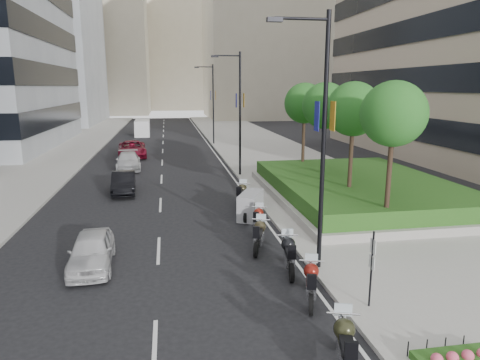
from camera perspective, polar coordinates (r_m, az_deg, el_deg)
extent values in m
plane|color=black|center=(14.50, -4.91, -14.68)|extent=(160.00, 160.00, 0.00)
cube|color=#9E9B93|center=(44.51, 3.37, 3.94)|extent=(10.00, 100.00, 0.15)
cube|color=#9E9B93|center=(44.75, -23.87, 2.95)|extent=(8.00, 100.00, 0.15)
cube|color=silver|center=(43.64, -3.44, 3.68)|extent=(0.12, 100.00, 0.01)
cube|color=silver|center=(43.39, -10.29, 3.45)|extent=(0.12, 100.00, 0.01)
cube|color=gray|center=(86.43, -26.29, 16.74)|extent=(22.00, 26.00, 30.00)
cube|color=#B7AD93|center=(96.36, 4.41, 19.14)|extent=(28.00, 24.00, 36.00)
cube|color=#B7AD93|center=(114.63, -19.06, 16.94)|extent=(26.00, 24.00, 34.00)
cube|color=#B7AD93|center=(133.50, -8.80, 17.57)|extent=(30.00, 24.00, 38.00)
cube|color=#9E9993|center=(26.14, 15.47, -1.89)|extent=(10.00, 14.00, 0.40)
cube|color=#144817|center=(26.00, 15.55, -0.60)|extent=(9.40, 13.40, 0.80)
cylinder|color=#332319|center=(19.78, 19.19, -0.09)|extent=(0.22, 0.22, 4.00)
sphere|color=#1D551A|center=(19.40, 19.80, 8.30)|extent=(2.80, 2.80, 2.80)
cylinder|color=#332319|center=(23.29, 14.50, 2.00)|extent=(0.22, 0.22, 4.00)
sphere|color=#1D551A|center=(22.96, 14.89, 9.13)|extent=(2.80, 2.80, 2.80)
cylinder|color=#332319|center=(26.93, 11.05, 3.53)|extent=(0.22, 0.22, 4.00)
sphere|color=#1D551A|center=(26.65, 11.31, 9.70)|extent=(2.80, 2.80, 2.80)
cylinder|color=#332319|center=(30.67, 8.43, 4.68)|extent=(0.22, 0.22, 4.00)
sphere|color=#1D551A|center=(30.42, 8.60, 10.10)|extent=(2.80, 2.80, 2.80)
cylinder|color=black|center=(15.00, 11.05, 4.15)|extent=(0.16, 0.16, 9.00)
cylinder|color=black|center=(14.71, 8.27, 20.52)|extent=(1.80, 0.10, 0.10)
cube|color=black|center=(14.46, 4.63, 20.54)|extent=(0.50, 0.22, 0.14)
cube|color=orange|center=(14.99, 12.24, 8.33)|extent=(0.02, 0.45, 1.00)
cube|color=navy|center=(14.79, 10.20, 8.36)|extent=(0.02, 0.45, 1.00)
cylinder|color=black|center=(31.40, 0.00, 8.57)|extent=(0.16, 0.16, 9.00)
cylinder|color=black|center=(31.27, -1.69, 16.25)|extent=(1.80, 0.10, 0.10)
cube|color=black|center=(31.15, -3.39, 16.15)|extent=(0.50, 0.22, 0.14)
cube|color=orange|center=(31.40, 0.52, 10.57)|extent=(0.02, 0.45, 1.00)
cube|color=navy|center=(31.30, -0.51, 10.57)|extent=(0.02, 0.45, 1.00)
cylinder|color=black|center=(49.21, -3.59, 9.92)|extent=(0.16, 0.16, 9.00)
cylinder|color=black|center=(49.13, -4.73, 14.80)|extent=(1.80, 0.10, 0.10)
cube|color=black|center=(49.05, -5.81, 14.72)|extent=(0.50, 0.22, 0.14)
cube|color=orange|center=(49.21, -3.27, 11.21)|extent=(0.02, 0.45, 1.00)
cube|color=navy|center=(49.15, -3.93, 11.20)|extent=(0.02, 0.45, 1.00)
cylinder|color=black|center=(13.43, 17.09, -11.61)|extent=(0.06, 0.06, 2.50)
cube|color=silver|center=(13.13, 17.32, -8.41)|extent=(0.02, 0.32, 0.42)
cube|color=silver|center=(13.31, 17.18, -10.43)|extent=(0.02, 0.32, 0.42)
cylinder|color=black|center=(11.84, 13.22, -19.83)|extent=(0.31, 0.68, 0.67)
cube|color=silver|center=(10.98, 13.86, -21.56)|extent=(0.57, 0.98, 0.46)
sphere|color=black|center=(11.06, 13.73, -18.75)|extent=(0.52, 0.52, 0.52)
cube|color=black|center=(10.52, 14.21, -20.97)|extent=(0.52, 0.87, 0.17)
cylinder|color=silver|center=(11.19, 13.61, -16.93)|extent=(0.79, 0.27, 0.05)
cylinder|color=black|center=(13.24, 9.46, -16.06)|extent=(0.32, 0.64, 0.64)
cylinder|color=black|center=(14.71, 9.37, -13.03)|extent=(0.32, 0.64, 0.64)
cube|color=silver|center=(13.85, 9.44, -13.91)|extent=(0.56, 0.92, 0.43)
sphere|color=maroon|center=(13.99, 9.48, -11.87)|extent=(0.49, 0.49, 0.49)
cube|color=black|center=(13.43, 9.51, -13.24)|extent=(0.51, 0.82, 0.16)
cylinder|color=silver|center=(14.15, 9.50, -10.58)|extent=(0.74, 0.29, 0.05)
cylinder|color=black|center=(15.09, 6.90, -12.18)|extent=(0.24, 0.68, 0.67)
cylinder|color=black|center=(16.67, 6.18, -9.71)|extent=(0.24, 0.68, 0.67)
cube|color=silver|center=(15.76, 6.56, -10.35)|extent=(0.47, 0.96, 0.45)
sphere|color=black|center=(15.94, 6.45, -8.49)|extent=(0.52, 0.52, 0.52)
cube|color=black|center=(15.33, 6.73, -9.62)|extent=(0.43, 0.85, 0.17)
cylinder|color=silver|center=(16.13, 6.35, -7.33)|extent=(0.80, 0.19, 0.05)
cylinder|color=black|center=(17.00, 2.13, -9.25)|extent=(0.34, 0.65, 0.64)
cylinder|color=black|center=(18.54, 2.89, -7.39)|extent=(0.34, 0.65, 0.64)
cube|color=silver|center=(17.66, 2.51, -7.80)|extent=(0.60, 0.93, 0.44)
sphere|color=#342E1D|center=(17.85, 2.68, -6.24)|extent=(0.50, 0.50, 0.50)
cube|color=black|center=(17.26, 2.38, -7.12)|extent=(0.54, 0.83, 0.17)
cylinder|color=silver|center=(18.04, 2.81, -5.28)|extent=(0.74, 0.31, 0.05)
cylinder|color=black|center=(19.12, 2.09, -6.83)|extent=(0.31, 0.60, 0.60)
cylinder|color=black|center=(20.57, 2.67, -5.43)|extent=(0.31, 0.60, 0.60)
cube|color=silver|center=(19.75, 2.38, -5.70)|extent=(0.55, 0.87, 0.41)
sphere|color=maroon|center=(19.94, 2.51, -4.41)|extent=(0.46, 0.46, 0.46)
cube|color=black|center=(19.38, 2.28, -5.09)|extent=(0.50, 0.77, 0.15)
cylinder|color=silver|center=(20.13, 2.61, -3.62)|extent=(0.69, 0.28, 0.05)
cylinder|color=black|center=(21.09, 0.88, -4.90)|extent=(0.38, 0.64, 0.64)
cylinder|color=black|center=(22.64, 1.91, -3.69)|extent=(0.38, 0.64, 0.64)
cube|color=gray|center=(21.77, 1.42, -3.38)|extent=(1.72, 2.35, 1.30)
cylinder|color=black|center=(23.16, -0.18, -3.27)|extent=(0.35, 0.68, 0.68)
cylinder|color=black|center=(24.82, 0.52, -2.20)|extent=(0.35, 0.68, 0.68)
cube|color=silver|center=(23.89, 0.16, -2.33)|extent=(0.62, 0.98, 0.46)
sphere|color=#2C2818|center=(24.13, 0.30, -1.16)|extent=(0.52, 0.52, 0.52)
cube|color=black|center=(23.49, 0.03, -1.70)|extent=(0.56, 0.87, 0.17)
cylinder|color=silver|center=(24.36, 0.42, -0.45)|extent=(0.78, 0.32, 0.05)
imported|color=silver|center=(16.92, -19.18, -8.89)|extent=(1.71, 3.87, 1.30)
imported|color=black|center=(27.83, -15.25, -0.36)|extent=(1.64, 4.10, 1.32)
imported|color=silver|center=(35.80, -14.67, 2.47)|extent=(2.25, 4.79, 1.35)
imported|color=maroon|center=(41.95, -14.19, 4.02)|extent=(3.01, 5.72, 1.54)
cube|color=white|center=(60.15, -12.87, 6.79)|extent=(2.01, 5.05, 2.11)
cube|color=white|center=(58.31, -12.94, 6.12)|extent=(1.93, 1.24, 1.10)
cylinder|color=black|center=(58.48, -13.72, 5.90)|extent=(0.25, 0.70, 0.70)
cylinder|color=black|center=(58.39, -12.14, 5.97)|extent=(0.25, 0.70, 0.70)
cylinder|color=black|center=(61.86, -13.51, 6.25)|extent=(0.25, 0.70, 0.70)
cylinder|color=black|center=(61.78, -12.02, 6.31)|extent=(0.25, 0.70, 0.70)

